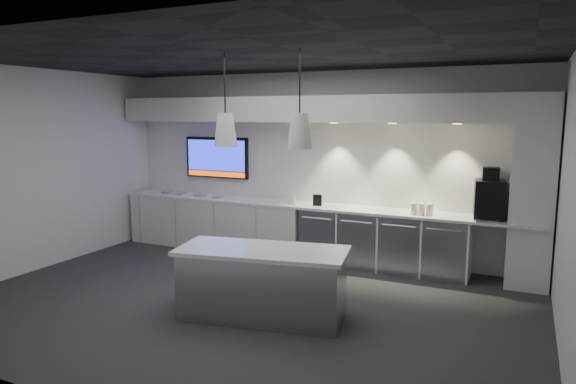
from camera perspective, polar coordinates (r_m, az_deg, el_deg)
The scene contains 28 objects.
floor at distance 6.54m, azimuth -5.20°, elevation -12.22°, with size 7.00×7.00×0.00m, color #2F2F32.
ceiling at distance 6.15m, azimuth -5.59°, elevation 14.90°, with size 7.00×7.00×0.00m, color black.
wall_back at distance 8.40m, azimuth 3.26°, elevation 3.01°, with size 7.00×7.00×0.00m, color white.
wall_front at distance 4.23m, azimuth -22.75°, elevation -3.31°, with size 7.00×7.00×0.00m, color white.
wall_left at distance 8.48m, azimuth -26.27°, elevation 2.17°, with size 7.00×7.00×0.00m, color white.
wall_right at distance 5.35m, azimuth 29.01°, elevation -1.34°, with size 7.00×7.00×0.00m, color white.
back_counter at distance 8.19m, azimuth 2.38°, elevation -1.52°, with size 6.80×0.65×0.04m, color white.
left_base_cabinets at distance 9.08m, azimuth -7.90°, elevation -3.47°, with size 3.30×0.63×0.86m, color white.
fridge_unit_a at distance 8.19m, azimuth 3.98°, elevation -4.78°, with size 0.60×0.61×0.85m, color #93979B.
fridge_unit_b at distance 8.00m, azimuth 8.21°, elevation -5.19°, with size 0.60×0.61×0.85m, color #93979B.
fridge_unit_c at distance 7.85m, azimuth 12.64°, elevation -5.58°, with size 0.60×0.61×0.85m, color #93979B.
fridge_unit_d at distance 7.74m, azimuth 17.22°, elevation -5.95°, with size 0.60×0.61×0.85m, color #93979B.
backsplash at distance 8.02m, azimuth 11.21°, elevation 2.94°, with size 4.60×0.03×1.30m, color white.
soffit at distance 8.09m, azimuth 2.52°, elevation 9.17°, with size 6.90×0.60×0.40m, color white.
column at distance 7.54m, azimuth 25.54°, elevation -0.02°, with size 0.55×0.55×2.60m, color white.
wall_tv at distance 9.22m, azimuth -7.91°, elevation 3.81°, with size 1.25×0.07×0.72m.
island at distance 5.97m, azimuth -2.85°, elevation -10.07°, with size 2.04×1.16×0.82m.
bin at distance 6.59m, azimuth -10.65°, elevation -10.30°, with size 0.29×0.29×0.40m, color #93979B.
coffee_machine at distance 7.57m, azimuth 21.46°, elevation -0.58°, with size 0.44×0.59×0.71m.
sign_black at distance 8.05m, azimuth 3.29°, elevation -0.91°, with size 0.14×0.02×0.18m, color black.
sign_white at distance 8.19m, azimuth 0.28°, elevation -0.87°, with size 0.18×0.02×0.14m, color white.
cup_cluster at distance 7.60m, azimuth 14.66°, elevation -1.82°, with size 0.30×0.19×0.16m, color silver, non-canonical shape.
tray_a at distance 9.60m, azimuth -13.30°, elevation -0.04°, with size 0.16×0.16×0.03m, color #959595.
tray_b at distance 9.42m, azimuth -11.87°, elevation -0.16°, with size 0.16×0.16×0.03m, color #959595.
tray_c at distance 9.14m, azimuth -9.73°, elevation -0.36°, with size 0.16×0.16×0.03m, color #959595.
tray_d at distance 8.91m, azimuth -7.84°, elevation -0.55°, with size 0.16×0.16×0.03m, color #959595.
pendant_left at distance 5.89m, azimuth -6.96°, elevation 6.90°, with size 0.26×0.26×1.08m.
pendant_right at distance 5.46m, azimuth 1.30°, elevation 6.83°, with size 0.26×0.26×1.08m.
Camera 1 is at (3.09, -5.27, 2.33)m, focal length 32.00 mm.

